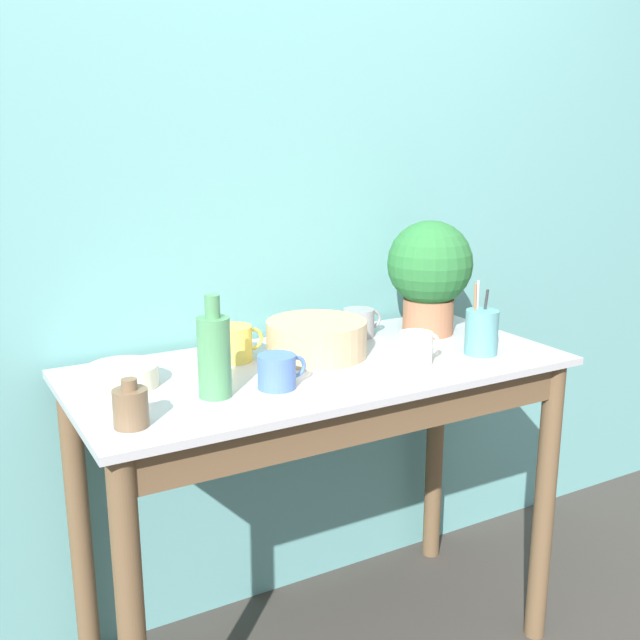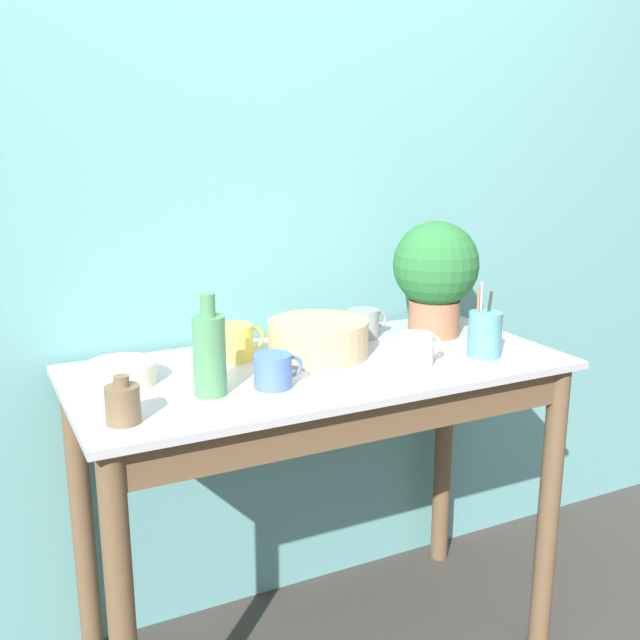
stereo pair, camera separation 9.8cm
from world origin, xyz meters
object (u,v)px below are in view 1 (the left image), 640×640
object	(u,v)px
mug_white	(417,348)
utensil_cup	(481,332)
potted_plant	(430,270)
bottle_tall	(214,355)
bowl_small_cream	(123,376)
bowl_wash_large	(317,338)
bottle_short	(131,407)
mug_blue	(278,371)
mug_grey	(359,323)
mug_yellow	(235,343)

from	to	relation	value
mug_white	utensil_cup	size ratio (longest dim) A/B	0.60
potted_plant	bottle_tall	bearing A→B (deg)	-165.16
potted_plant	bowl_small_cream	xyz separation A→B (m)	(-0.94, -0.03, -0.17)
bowl_wash_large	bottle_short	size ratio (longest dim) A/B	2.64
mug_white	utensil_cup	bearing A→B (deg)	-4.09
mug_blue	potted_plant	bearing A→B (deg)	19.82
bottle_tall	mug_white	distance (m)	0.56
bottle_tall	mug_grey	distance (m)	0.64
potted_plant	mug_grey	world-z (taller)	potted_plant
bottle_tall	mug_yellow	bearing A→B (deg)	57.59
bottle_short	mug_blue	distance (m)	0.38
mug_blue	mug_white	xyz separation A→B (m)	(0.41, -0.01, 0.00)
mug_yellow	utensil_cup	size ratio (longest dim) A/B	0.67
mug_grey	bowl_small_cream	bearing A→B (deg)	-172.18
bowl_small_cream	bottle_tall	bearing A→B (deg)	-46.17
bottle_short	utensil_cup	size ratio (longest dim) A/B	0.51
mug_yellow	utensil_cup	world-z (taller)	utensil_cup
bottle_short	mug_grey	world-z (taller)	bottle_short
bottle_short	mug_yellow	distance (m)	0.49
bottle_short	bowl_small_cream	xyz separation A→B (m)	(0.05, 0.26, -0.02)
potted_plant	bottle_short	world-z (taller)	potted_plant
bottle_short	mug_yellow	bearing A→B (deg)	40.80
mug_grey	mug_blue	bearing A→B (deg)	-144.70
bottle_short	mug_yellow	size ratio (longest dim) A/B	0.77
bottle_short	mug_blue	world-z (taller)	bottle_short
mug_grey	mug_blue	xyz separation A→B (m)	(-0.42, -0.30, -0.00)
potted_plant	mug_grey	distance (m)	0.26
potted_plant	mug_white	size ratio (longest dim) A/B	2.82
mug_grey	mug_yellow	world-z (taller)	mug_yellow
mug_grey	mug_yellow	xyz separation A→B (m)	(-0.42, -0.04, 0.01)
bottle_short	mug_yellow	xyz separation A→B (m)	(0.37, 0.32, 0.00)
potted_plant	bowl_small_cream	size ratio (longest dim) A/B	2.00
bowl_small_cream	potted_plant	bearing A→B (deg)	1.74
mug_blue	mug_yellow	world-z (taller)	mug_yellow
mug_white	utensil_cup	xyz separation A→B (m)	(0.21, -0.01, 0.02)
mug_white	bowl_wash_large	bearing A→B (deg)	135.35
mug_blue	bowl_small_cream	size ratio (longest dim) A/B	0.73
bottle_short	mug_grey	distance (m)	0.87
bottle_short	mug_white	xyz separation A→B (m)	(0.78, 0.06, -0.00)
potted_plant	mug_yellow	bearing A→B (deg)	177.24
bowl_small_cream	bottle_short	bearing A→B (deg)	-101.35
bowl_wash_large	bottle_short	distance (m)	0.64
bowl_wash_large	bottle_short	xyz separation A→B (m)	(-0.58, -0.25, -0.01)
potted_plant	bottle_short	size ratio (longest dim) A/B	3.28
utensil_cup	mug_grey	bearing A→B (deg)	121.52
utensil_cup	bottle_short	bearing A→B (deg)	-177.48
bowl_wash_large	mug_white	size ratio (longest dim) A/B	2.26
bottle_tall	utensil_cup	bearing A→B (deg)	-3.10
bottle_short	mug_grey	xyz separation A→B (m)	(0.79, 0.36, -0.00)
utensil_cup	bowl_wash_large	bearing A→B (deg)	152.75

